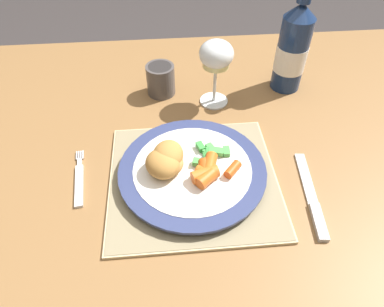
{
  "coord_description": "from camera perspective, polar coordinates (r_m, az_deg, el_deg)",
  "views": [
    {
      "loc": [
        -0.06,
        -0.47,
        1.22
      ],
      "look_at": [
        -0.02,
        -0.04,
        0.78
      ],
      "focal_mm": 32.0,
      "sensor_mm": 36.0,
      "label": 1
    }
  ],
  "objects": [
    {
      "name": "ground_plane",
      "position": [
        1.31,
        0.69,
        -22.96
      ],
      "size": [
        6.0,
        6.0,
        0.0
      ],
      "primitive_type": "plane",
      "color": "#383333"
    },
    {
      "name": "dining_table",
      "position": [
        0.74,
        1.13,
        -4.72
      ],
      "size": [
        1.24,
        0.94,
        0.74
      ],
      "color": "olive",
      "rests_on": "ground"
    },
    {
      "name": "placemat",
      "position": [
        0.62,
        0.24,
        -4.3
      ],
      "size": [
        0.3,
        0.29,
        0.01
      ],
      "color": "#CCB789",
      "rests_on": "dining_table"
    },
    {
      "name": "dinner_plate",
      "position": [
        0.62,
        0.05,
        -2.91
      ],
      "size": [
        0.27,
        0.27,
        0.02
      ],
      "color": "white",
      "rests_on": "placemat"
    },
    {
      "name": "breaded_croquettes",
      "position": [
        0.6,
        -4.34,
        -1.2
      ],
      "size": [
        0.09,
        0.1,
        0.04
      ],
      "color": "tan",
      "rests_on": "dinner_plate"
    },
    {
      "name": "green_beans_pile",
      "position": [
        0.63,
        3.04,
        0.06
      ],
      "size": [
        0.07,
        0.06,
        0.01
      ],
      "color": "#4CA84C",
      "rests_on": "dinner_plate"
    },
    {
      "name": "glazed_carrots",
      "position": [
        0.59,
        2.87,
        -3.08
      ],
      "size": [
        0.09,
        0.08,
        0.02
      ],
      "color": "orange",
      "rests_on": "dinner_plate"
    },
    {
      "name": "fork",
      "position": [
        0.65,
        -18.27,
        -4.41
      ],
      "size": [
        0.03,
        0.14,
        0.01
      ],
      "color": "silver",
      "rests_on": "dining_table"
    },
    {
      "name": "table_knife",
      "position": [
        0.63,
        19.46,
        -7.49
      ],
      "size": [
        0.04,
        0.19,
        0.01
      ],
      "color": "silver",
      "rests_on": "dining_table"
    },
    {
      "name": "wine_glass",
      "position": [
        0.74,
        4.06,
        15.64
      ],
      "size": [
        0.07,
        0.07,
        0.15
      ],
      "color": "silver",
      "rests_on": "dining_table"
    },
    {
      "name": "bottle",
      "position": [
        0.82,
        16.45,
        16.52
      ],
      "size": [
        0.07,
        0.07,
        0.27
      ],
      "color": "navy",
      "rests_on": "dining_table"
    },
    {
      "name": "drinking_cup",
      "position": [
        0.81,
        -5.25,
        12.27
      ],
      "size": [
        0.07,
        0.07,
        0.07
      ],
      "color": "#4C4747",
      "rests_on": "dining_table"
    }
  ]
}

